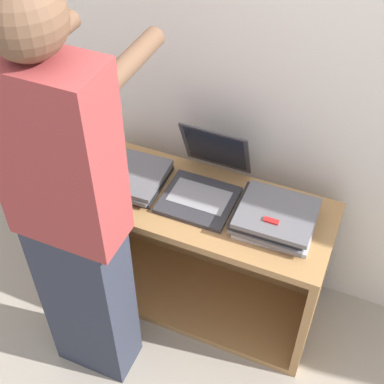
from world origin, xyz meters
The scene contains 8 objects.
ground_plane centered at (0.00, 0.00, 0.00)m, with size 12.00×12.00×0.00m, color #9E9384.
wall_back centered at (0.00, 0.58, 1.20)m, with size 8.00×0.05×2.40m.
cart centered at (0.00, 0.30, 0.35)m, with size 1.17×0.48×0.69m.
laptop_open centered at (0.00, 0.30, 0.75)m, with size 0.31×0.39×0.28m.
laptop_stack_left centered at (-0.33, 0.24, 0.73)m, with size 0.32×0.30×0.06m.
laptop_stack_right centered at (0.34, 0.24, 0.74)m, with size 0.33×0.30×0.08m.
person centered at (-0.30, -0.23, 0.92)m, with size 0.40×0.54×1.80m.
inventory_tag centered at (0.34, 0.17, 0.78)m, with size 0.06×0.02×0.01m.
Camera 1 is at (0.61, -1.26, 2.31)m, focal length 50.00 mm.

